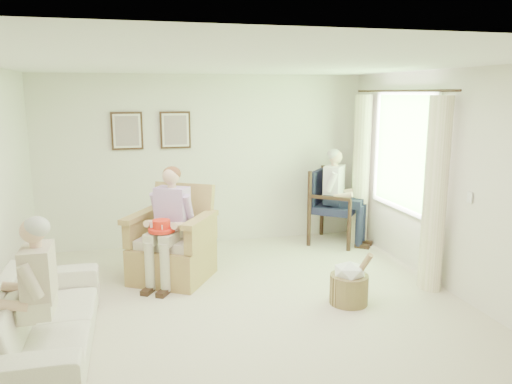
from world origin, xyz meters
TOP-DOWN VIEW (x-y plane):
  - floor at (0.00, 0.00)m, footprint 5.50×5.50m
  - back_wall at (0.00, 2.75)m, footprint 5.00×0.04m
  - front_wall at (0.00, -2.75)m, footprint 5.00×0.04m
  - right_wall at (2.50, 0.00)m, footprint 0.04×5.50m
  - ceiling at (0.00, 0.00)m, footprint 5.00×5.50m
  - window at (2.46, 1.20)m, footprint 0.13×2.50m
  - curtain_left at (2.33, 0.22)m, footprint 0.34×0.34m
  - curtain_right at (2.33, 2.18)m, footprint 0.34×0.34m
  - framed_print_left at (-1.15, 2.71)m, footprint 0.45×0.05m
  - framed_print_right at (-0.45, 2.71)m, footprint 0.45×0.05m
  - wicker_armchair at (-0.66, 1.31)m, footprint 0.92×0.91m
  - wood_armchair at (1.95, 2.35)m, footprint 0.73×0.69m
  - sofa at (-1.95, -0.29)m, footprint 2.20×0.86m
  - person_wicker at (-0.66, 1.15)m, footprint 0.40×0.63m
  - person_dark at (1.95, 2.16)m, footprint 0.40×0.63m
  - person_sofa at (-1.95, -0.55)m, footprint 0.42×0.62m
  - red_hat at (-0.79, 0.99)m, footprint 0.31×0.31m
  - hatbox at (1.20, 0.03)m, footprint 0.51×0.51m

SIDE VIEW (x-z plane):
  - floor at x=0.00m, z-range 0.00..0.00m
  - hatbox at x=1.20m, z-range -0.07..0.56m
  - sofa at x=-1.95m, z-range 0.00..0.64m
  - wicker_armchair at x=-0.66m, z-range -0.21..0.96m
  - wood_armchair at x=1.95m, z-range 0.05..1.18m
  - person_sofa at x=-1.95m, z-range 0.10..1.39m
  - red_hat at x=-0.79m, z-range 0.69..0.83m
  - person_wicker at x=-0.66m, z-range 0.13..1.55m
  - person_dark at x=1.95m, z-range 0.14..1.60m
  - curtain_left at x=2.33m, z-range 0.00..2.30m
  - curtain_right at x=2.33m, z-range 0.00..2.30m
  - back_wall at x=0.00m, z-range 0.00..2.60m
  - front_wall at x=0.00m, z-range 0.00..2.60m
  - right_wall at x=2.50m, z-range 0.00..2.60m
  - window at x=2.46m, z-range 0.77..2.40m
  - framed_print_left at x=-1.15m, z-range 1.51..2.06m
  - framed_print_right at x=-0.45m, z-range 1.51..2.06m
  - ceiling at x=0.00m, z-range 2.59..2.61m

